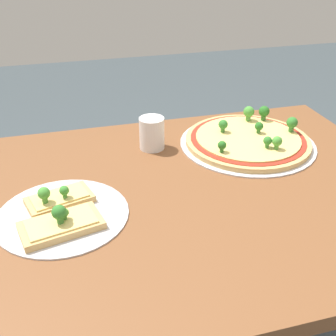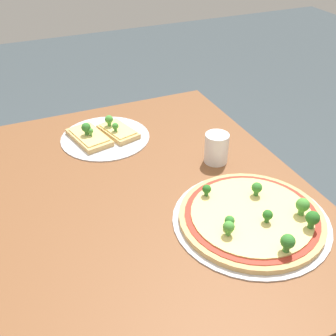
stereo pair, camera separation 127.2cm
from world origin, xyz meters
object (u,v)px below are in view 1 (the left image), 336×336
(pizza_tray_whole, at_px, (248,140))
(drinking_cup, at_px, (152,133))
(dining_table, at_px, (197,224))
(pizza_tray_slice, at_px, (61,213))

(pizza_tray_whole, distance_m, drinking_cup, 0.28)
(dining_table, xyz_separation_m, pizza_tray_slice, (-0.33, -0.03, 0.12))
(dining_table, relative_size, pizza_tray_slice, 3.77)
(pizza_tray_whole, bearing_deg, drinking_cup, 170.11)
(pizza_tray_slice, xyz_separation_m, drinking_cup, (0.27, 0.27, 0.03))
(dining_table, bearing_deg, pizza_tray_slice, -174.30)
(dining_table, height_order, pizza_tray_whole, pizza_tray_whole)
(dining_table, bearing_deg, pizza_tray_whole, 41.36)
(pizza_tray_whole, height_order, drinking_cup, drinking_cup)
(dining_table, distance_m, pizza_tray_slice, 0.35)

